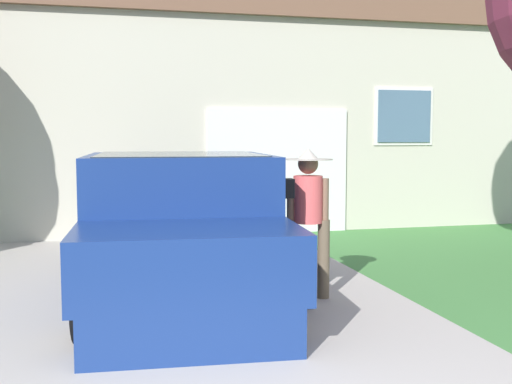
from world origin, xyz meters
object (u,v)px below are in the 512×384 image
at_px(house_with_garage, 237,101).
at_px(person_with_hat, 308,209).
at_px(handbag, 295,296).
at_px(pickup_truck, 179,231).

bearing_deg(house_with_garage, person_with_hat, -96.57).
height_order(person_with_hat, handbag, person_with_hat).
bearing_deg(person_with_hat, pickup_truck, -12.40).
height_order(pickup_truck, house_with_garage, house_with_garage).
bearing_deg(house_with_garage, pickup_truck, -107.03).
bearing_deg(person_with_hat, handbag, 63.67).
bearing_deg(house_with_garage, handbag, -97.96).
distance_m(pickup_truck, house_with_garage, 8.05).
bearing_deg(pickup_truck, person_with_hat, 161.78).
relative_size(handbag, house_with_garage, 0.04).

